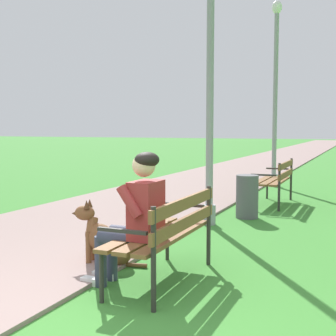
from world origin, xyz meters
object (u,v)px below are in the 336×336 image
object	(u,v)px
park_bench_mid	(276,178)
lamp_post_mid	(275,92)
dog_brown	(106,242)
lamp_post_near	(210,62)
park_bench_near	(167,229)
litter_bin	(247,197)
person_seated_on_near_bench	(135,214)

from	to	relation	value
park_bench_mid	lamp_post_mid	distance (m)	3.41
dog_brown	lamp_post_near	distance (m)	3.28
park_bench_near	litter_bin	xyz separation A→B (m)	(-0.06, 3.40, -0.16)
litter_bin	dog_brown	bearing A→B (deg)	-103.23
park_bench_mid	lamp_post_mid	bearing A→B (deg)	101.22
park_bench_near	dog_brown	xyz separation A→B (m)	(-0.80, 0.23, -0.25)
lamp_post_near	litter_bin	distance (m)	2.24
lamp_post_mid	park_bench_near	bearing A→B (deg)	-86.83
person_seated_on_near_bench	litter_bin	size ratio (longest dim) A/B	1.79
person_seated_on_near_bench	lamp_post_near	world-z (taller)	lamp_post_near
person_seated_on_near_bench	lamp_post_near	size ratio (longest dim) A/B	0.27
lamp_post_near	lamp_post_mid	distance (m)	5.05
person_seated_on_near_bench	lamp_post_near	distance (m)	3.41
dog_brown	lamp_post_near	world-z (taller)	lamp_post_near
park_bench_mid	lamp_post_near	xyz separation A→B (m)	(-0.60, -2.23, 1.92)
person_seated_on_near_bench	park_bench_mid	bearing A→B (deg)	86.22
park_bench_near	lamp_post_near	distance (m)	3.32
person_seated_on_near_bench	litter_bin	world-z (taller)	person_seated_on_near_bench
person_seated_on_near_bench	dog_brown	bearing A→B (deg)	141.60
dog_brown	litter_bin	xyz separation A→B (m)	(0.75, 3.17, 0.09)
park_bench_mid	litter_bin	distance (m)	1.52
park_bench_near	dog_brown	bearing A→B (deg)	164.32
park_bench_near	litter_bin	world-z (taller)	park_bench_near
park_bench_mid	litter_bin	bearing A→B (deg)	-97.24
park_bench_near	litter_bin	size ratio (longest dim) A/B	2.14
lamp_post_mid	litter_bin	xyz separation A→B (m)	(0.37, -4.32, -2.00)
park_bench_mid	park_bench_near	bearing A→B (deg)	-91.55
park_bench_near	lamp_post_mid	size ratio (longest dim) A/B	0.33
park_bench_mid	dog_brown	distance (m)	4.77
park_bench_mid	person_seated_on_near_bench	distance (m)	5.16
park_bench_near	park_bench_mid	distance (m)	4.90
lamp_post_mid	dog_brown	bearing A→B (deg)	-92.87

